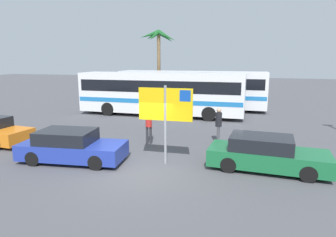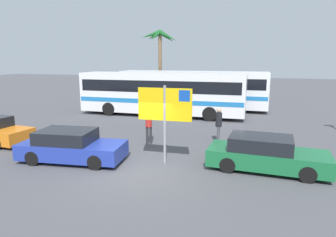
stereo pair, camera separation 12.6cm
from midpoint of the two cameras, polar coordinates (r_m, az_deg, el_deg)
The scene contains 9 objects.
ground at distance 11.75m, azimuth -6.54°, elevation -9.85°, with size 120.00×120.00×0.00m, color #4C4C51.
bus_front_coach at distance 22.50m, azimuth -1.10°, elevation 5.08°, with size 12.29×2.51×3.17m.
bus_rear_coach at distance 25.55m, azimuth 4.81°, elevation 5.79°, with size 12.29×2.51×3.17m.
ferry_sign at distance 11.87m, azimuth -0.10°, elevation 2.09°, with size 2.20×0.11×3.20m.
car_blue at distance 13.20m, azimuth -17.67°, elevation -5.03°, with size 4.46×2.19×1.32m.
car_green at distance 12.17m, azimuth 18.29°, elevation -6.44°, with size 4.55×2.01×1.32m.
pedestrian_crossing_lot at distance 15.24m, azimuth 9.84°, elevation -0.76°, with size 0.32×0.32×1.82m.
pedestrian_by_bus at distance 15.02m, azimuth -3.43°, elevation -0.80°, with size 0.32×0.32×1.82m.
palm_tree_seaside at distance 28.60m, azimuth -1.44°, elevation 14.14°, with size 3.38×3.44×6.83m.
Camera 2 is at (4.34, -10.08, 4.23)m, focal length 32.09 mm.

